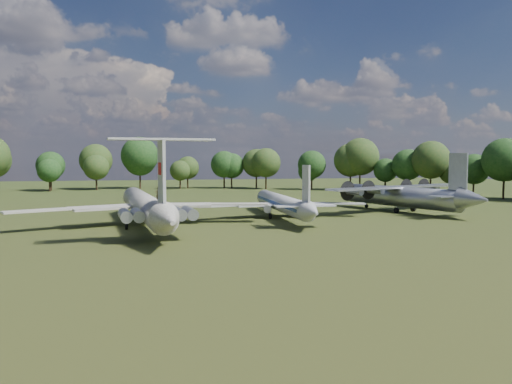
{
  "coord_description": "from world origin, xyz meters",
  "views": [
    {
      "loc": [
        -2.04,
        -73.1,
        10.02
      ],
      "look_at": [
        12.66,
        -2.88,
        5.0
      ],
      "focal_mm": 35.0,
      "sensor_mm": 36.0,
      "label": 1
    }
  ],
  "objects": [
    {
      "name": "an12_transport",
      "position": [
        42.57,
        10.38,
        2.33
      ],
      "size": [
        42.25,
        44.39,
        4.65
      ],
      "primitive_type": null,
      "rotation": [
        0.0,
        0.0,
        0.37
      ],
      "color": "#A9ACB1",
      "rests_on": "ground"
    },
    {
      "name": "tu104_jet",
      "position": [
        18.95,
        6.01,
        1.89
      ],
      "size": [
        28.54,
        37.96,
        3.78
      ],
      "primitive_type": null,
      "rotation": [
        0.0,
        0.0,
        -0.0
      ],
      "color": "silver",
      "rests_on": "ground"
    },
    {
      "name": "il62_airliner",
      "position": [
        -3.07,
        0.02,
        2.37
      ],
      "size": [
        43.16,
        52.77,
        4.74
      ],
      "primitive_type": null,
      "rotation": [
        0.0,
        0.0,
        0.13
      ],
      "color": "silver",
      "rests_on": "ground"
    },
    {
      "name": "person_on_il62",
      "position": [
        -1.34,
        -13.14,
        5.64
      ],
      "size": [
        0.78,
        0.69,
        1.8
      ],
      "primitive_type": "imported",
      "rotation": [
        0.0,
        0.0,
        3.63
      ],
      "color": "olive",
      "rests_on": "il62_airliner"
    },
    {
      "name": "ground",
      "position": [
        0.0,
        0.0,
        0.0
      ],
      "size": [
        300.0,
        300.0,
        0.0
      ],
      "primitive_type": "plane",
      "color": "#214216",
      "rests_on": "ground"
    }
  ]
}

